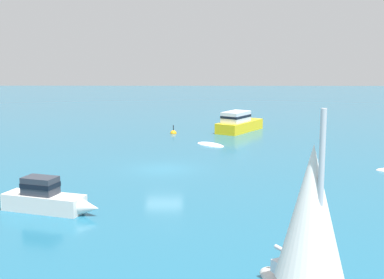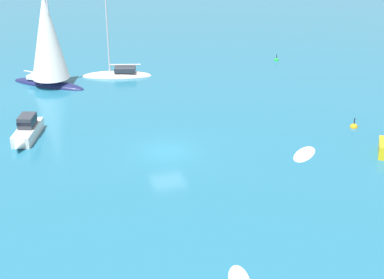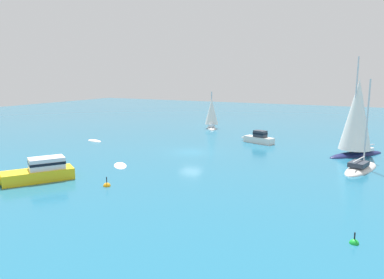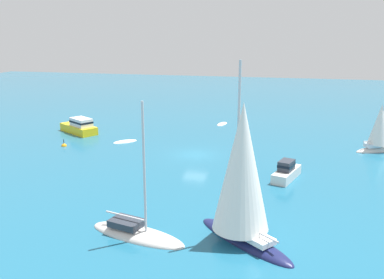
{
  "view_description": "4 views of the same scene",
  "coord_description": "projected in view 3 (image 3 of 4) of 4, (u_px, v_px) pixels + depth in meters",
  "views": [
    {
      "loc": [
        36.79,
        2.3,
        8.37
      ],
      "look_at": [
        -4.38,
        1.87,
        1.33
      ],
      "focal_mm": 51.38,
      "sensor_mm": 36.0,
      "label": 1
    },
    {
      "loc": [
        9.48,
        37.59,
        18.24
      ],
      "look_at": [
        -0.72,
        3.9,
        2.53
      ],
      "focal_mm": 54.37,
      "sensor_mm": 36.0,
      "label": 2
    },
    {
      "loc": [
        -38.69,
        -20.12,
        9.31
      ],
      "look_at": [
        1.3,
        0.54,
        1.33
      ],
      "focal_mm": 34.07,
      "sensor_mm": 36.0,
      "label": 3
    },
    {
      "loc": [
        9.51,
        -42.49,
        12.99
      ],
      "look_at": [
        -1.14,
        3.41,
        0.77
      ],
      "focal_mm": 39.37,
      "sensor_mm": 36.0,
      "label": 4
    }
  ],
  "objects": [
    {
      "name": "ground_plane",
      "position": [
        191.0,
        152.0,
        44.57
      ],
      "size": [
        160.0,
        160.0,
        0.0
      ],
      "primitive_type": "plane",
      "color": "#1E607F"
    },
    {
      "name": "motor_cruiser",
      "position": [
        258.0,
        138.0,
        50.56
      ],
      "size": [
        2.73,
        5.37,
        1.78
      ],
      "rotation": [
        0.0,
        0.0,
        1.25
      ],
      "color": "silver",
      "rests_on": "ground"
    },
    {
      "name": "rib",
      "position": [
        94.0,
        141.0,
        52.06
      ],
      "size": [
        1.66,
        2.9,
        0.41
      ],
      "rotation": [
        0.0,
        0.0,
        1.35
      ],
      "color": "silver",
      "rests_on": "ground"
    },
    {
      "name": "rib_1",
      "position": [
        120.0,
        166.0,
        37.85
      ],
      "size": [
        3.04,
        2.97,
        0.37
      ],
      "rotation": [
        0.0,
        0.0,
        3.9
      ],
      "color": "white",
      "rests_on": "ground"
    },
    {
      "name": "yacht",
      "position": [
        361.0,
        169.0,
        36.26
      ],
      "size": [
        7.32,
        3.79,
        9.46
      ],
      "rotation": [
        0.0,
        0.0,
        6.03
      ],
      "color": "silver",
      "rests_on": "ground"
    },
    {
      "name": "cabin_cruiser",
      "position": [
        38.0,
        172.0,
        32.35
      ],
      "size": [
        7.06,
        5.34,
        2.05
      ],
      "rotation": [
        0.0,
        0.0,
        2.57
      ],
      "color": "yellow",
      "rests_on": "ground"
    },
    {
      "name": "sloop",
      "position": [
        357.0,
        120.0,
        41.85
      ],
      "size": [
        7.28,
        6.41,
        11.84
      ],
      "rotation": [
        0.0,
        0.0,
        2.46
      ],
      "color": "#191E4C",
      "rests_on": "ground"
    },
    {
      "name": "sailboat",
      "position": [
        212.0,
        116.0,
        63.86
      ],
      "size": [
        5.19,
        3.69,
        6.94
      ],
      "rotation": [
        0.0,
        0.0,
        0.49
      ],
      "color": "silver",
      "rests_on": "ground"
    },
    {
      "name": "channel_buoy",
      "position": [
        107.0,
        186.0,
        30.9
      ],
      "size": [
        0.63,
        0.63,
        1.13
      ],
      "color": "orange",
      "rests_on": "ground"
    },
    {
      "name": "mooring_buoy",
      "position": [
        354.0,
        243.0,
        20.4
      ],
      "size": [
        0.52,
        0.52,
        0.93
      ],
      "color": "green",
      "rests_on": "ground"
    }
  ]
}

